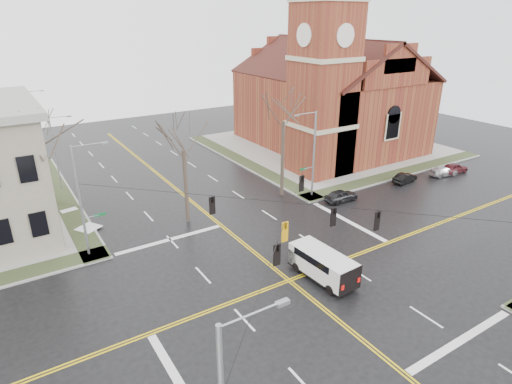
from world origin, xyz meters
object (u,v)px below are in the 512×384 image
parked_car_d (454,168)px  tree_nw_far (43,147)px  streetlight_north_a (56,150)px  parked_car_c (443,171)px  church (328,89)px  tree_nw_near (183,145)px  signal_pole_nw (82,198)px  parked_car_a (341,196)px  parked_car_b (405,178)px  signal_pole_ne (313,152)px  streetlight_north_b (33,116)px  tree_ne (284,116)px  cargo_van (321,262)px

parked_car_d → tree_nw_far: 45.03m
streetlight_north_a → parked_car_c: (39.65, -20.03, -3.91)m
church → tree_nw_near: size_ratio=2.69×
signal_pole_nw → parked_car_a: signal_pole_nw is taller
church → parked_car_b: bearing=-95.8°
church → parked_car_a: 21.25m
signal_pole_ne → streetlight_north_b: 42.61m
parked_car_b → parked_car_a: bearing=83.6°
parked_car_b → parked_car_d: size_ratio=0.89×
streetlight_north_b → parked_car_b: 51.85m
streetlight_north_a → parked_car_d: size_ratio=2.08×
signal_pole_ne → tree_nw_far: bearing=174.0°
streetlight_north_b → parked_car_a: bearing=-58.7°
streetlight_north_a → tree_ne: 24.76m
church → parked_car_d: bearing=-70.4°
parked_car_b → tree_nw_near: bearing=74.0°
streetlight_north_a → tree_nw_far: size_ratio=0.67×
church → tree_nw_near: 29.51m
streetlight_north_b → tree_nw_far: tree_nw_far is taller
tree_ne → streetlight_north_a: bearing=142.7°
signal_pole_ne → tree_ne: (-2.55, 1.71, 3.66)m
tree_nw_near → tree_ne: bearing=1.7°
parked_car_d → parked_car_a: bearing=90.0°
cargo_van → tree_nw_near: 15.67m
streetlight_north_a → parked_car_b: size_ratio=2.35×
cargo_van → parked_car_c: size_ratio=1.45×
tree_ne → church: bearing=35.9°
parked_car_a → parked_car_c: (15.83, -0.80, -0.07)m
cargo_van → tree_nw_far: bearing=132.6°
streetlight_north_a → tree_ne: tree_ne is taller
streetlight_north_a → tree_nw_far: 14.75m
streetlight_north_a → cargo_van: 31.72m
signal_pole_nw → parked_car_b: signal_pole_nw is taller
church → signal_pole_ne: (-13.44, -13.28, -3.48)m
tree_nw_far → tree_ne: size_ratio=1.00×
streetlight_north_a → parked_car_a: size_ratio=2.16×
church → signal_pole_nw: church is taller
streetlight_north_a → streetlight_north_b: size_ratio=1.00×
streetlight_north_a → parked_car_c: 44.60m
parked_car_d → tree_nw_far: (-43.88, 6.24, 7.99)m
church → cargo_van: (-22.53, -25.58, -7.21)m
signal_pole_nw → cargo_van: (13.56, -12.30, -3.72)m
tree_nw_far → tree_ne: bearing=-2.2°
cargo_van → parked_car_a: (10.93, 9.57, -0.60)m
signal_pole_nw → tree_nw_far: size_ratio=0.75×
streetlight_north_a → parked_car_c: bearing=-26.8°
streetlight_north_b → parked_car_c: size_ratio=2.08×
parked_car_b → tree_nw_far: bearing=74.8°
cargo_van → tree_nw_far: (-15.30, 14.85, 7.42)m
streetlight_north_b → tree_nw_far: 34.28m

